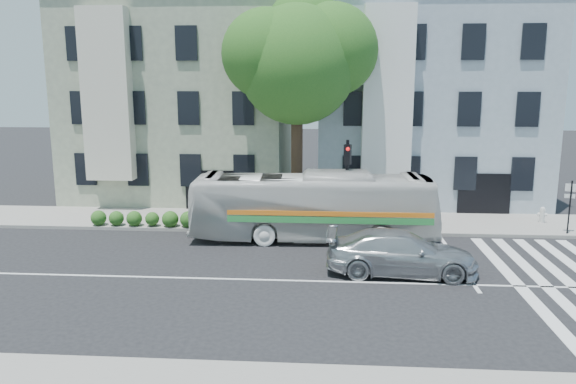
# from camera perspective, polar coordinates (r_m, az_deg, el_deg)

# --- Properties ---
(ground) EXTENTS (120.00, 120.00, 0.00)m
(ground) POSITION_cam_1_polar(r_m,az_deg,el_deg) (19.68, -0.49, -8.98)
(ground) COLOR black
(ground) RESTS_ON ground
(sidewalk_far) EXTENTS (80.00, 4.00, 0.15)m
(sidewalk_far) POSITION_cam_1_polar(r_m,az_deg,el_deg) (27.29, 0.83, -2.97)
(sidewalk_far) COLOR gray
(sidewalk_far) RESTS_ON ground
(building_left) EXTENTS (12.00, 10.00, 11.00)m
(building_left) POSITION_cam_1_polar(r_m,az_deg,el_deg) (34.47, -10.33, 8.99)
(building_left) COLOR gray
(building_left) RESTS_ON ground
(building_right) EXTENTS (12.00, 10.00, 11.00)m
(building_right) POSITION_cam_1_polar(r_m,az_deg,el_deg) (33.87, 13.59, 8.81)
(building_right) COLOR #8C9BA6
(building_right) RESTS_ON ground
(street_tree) EXTENTS (7.30, 5.90, 11.10)m
(street_tree) POSITION_cam_1_polar(r_m,az_deg,el_deg) (27.18, 1.09, 13.47)
(street_tree) COLOR #2D2116
(street_tree) RESTS_ON ground
(bus) EXTENTS (2.89, 10.66, 2.94)m
(bus) POSITION_cam_1_polar(r_m,az_deg,el_deg) (24.20, 2.58, -1.45)
(bus) COLOR silver
(bus) RESTS_ON ground
(sedan) EXTENTS (2.42, 5.43, 1.55)m
(sedan) POSITION_cam_1_polar(r_m,az_deg,el_deg) (20.51, 11.43, -6.07)
(sedan) COLOR #B9BCC1
(sedan) RESTS_ON ground
(hedge) EXTENTS (8.54, 1.46, 0.70)m
(hedge) POSITION_cam_1_polar(r_m,az_deg,el_deg) (26.27, -10.09, -2.76)
(hedge) COLOR #1E561C
(hedge) RESTS_ON sidewalk_far
(traffic_signal) EXTENTS (0.42, 0.53, 4.26)m
(traffic_signal) POSITION_cam_1_polar(r_m,az_deg,el_deg) (24.69, 6.02, 1.78)
(traffic_signal) COLOR black
(traffic_signal) RESTS_ON ground
(fire_hydrant) EXTENTS (0.44, 0.26, 0.76)m
(fire_hydrant) POSITION_cam_1_polar(r_m,az_deg,el_deg) (29.25, 24.42, -2.09)
(fire_hydrant) COLOR silver
(fire_hydrant) RESTS_ON sidewalk_far
(far_sign_pole) EXTENTS (0.43, 0.20, 2.39)m
(far_sign_pole) POSITION_cam_1_polar(r_m,az_deg,el_deg) (27.46, 26.73, -0.70)
(far_sign_pole) COLOR black
(far_sign_pole) RESTS_ON sidewalk_far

